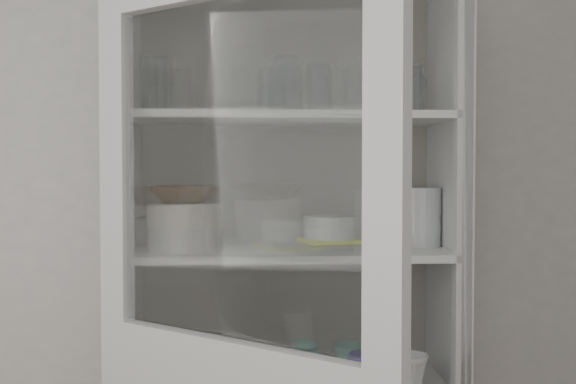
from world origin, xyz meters
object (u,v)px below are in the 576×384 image
(plate_stack_back, at_px, (158,230))
(teal_jar, at_px, (305,359))
(white_ramekin, at_px, (329,227))
(white_canister, at_px, (205,356))
(cream_bowl, at_px, (185,215))
(yellow_trivet, at_px, (329,240))
(terracotta_bowl, at_px, (185,194))
(goblet_1, at_px, (298,93))
(goblet_0, at_px, (165,91))
(glass_platter, at_px, (329,245))
(measuring_cups, at_px, (269,378))
(grey_bowl_stack, at_px, (421,217))
(goblet_2, at_px, (377,89))
(plate_stack_front, at_px, (185,238))
(mug_teal, at_px, (350,359))
(mug_white, at_px, (410,371))
(goblet_3, at_px, (416,93))
(pantry_cabinet, at_px, (287,347))
(mug_blue, at_px, (368,369))

(plate_stack_back, distance_m, teal_jar, 0.62)
(white_ramekin, bearing_deg, plate_stack_back, 161.86)
(white_ramekin, bearing_deg, white_canister, 171.78)
(cream_bowl, distance_m, yellow_trivet, 0.44)
(cream_bowl, height_order, terracotta_bowl, terracotta_bowl)
(yellow_trivet, bearing_deg, cream_bowl, -177.26)
(white_ramekin, relative_size, teal_jar, 1.56)
(goblet_1, relative_size, cream_bowl, 0.72)
(goblet_0, relative_size, glass_platter, 0.50)
(teal_jar, bearing_deg, goblet_1, 100.38)
(measuring_cups, bearing_deg, grey_bowl_stack, 10.53)
(goblet_2, height_order, white_ramekin, goblet_2)
(goblet_0, relative_size, plate_stack_front, 0.77)
(goblet_0, bearing_deg, plate_stack_front, -66.88)
(goblet_0, bearing_deg, goblet_1, -2.23)
(cream_bowl, height_order, mug_teal, cream_bowl)
(goblet_0, xyz_separation_m, plate_stack_front, (0.08, -0.18, -0.45))
(goblet_2, relative_size, mug_white, 1.69)
(goblet_0, xyz_separation_m, grey_bowl_stack, (0.79, -0.11, -0.39))
(goblet_1, bearing_deg, cream_bowl, -154.30)
(plate_stack_front, bearing_deg, mug_teal, 10.54)
(goblet_3, relative_size, terracotta_bowl, 0.75)
(goblet_3, distance_m, glass_platter, 0.56)
(pantry_cabinet, distance_m, grey_bowl_stack, 0.58)
(plate_stack_back, distance_m, white_canister, 0.42)
(goblet_3, bearing_deg, teal_jar, -168.55)
(grey_bowl_stack, relative_size, mug_blue, 1.51)
(yellow_trivet, bearing_deg, white_ramekin, 0.00)
(goblet_3, height_order, plate_stack_front, goblet_3)
(pantry_cabinet, height_order, mug_white, pantry_cabinet)
(goblet_3, relative_size, plate_stack_back, 0.79)
(terracotta_bowl, bearing_deg, plate_stack_back, 118.10)
(cream_bowl, xyz_separation_m, glass_platter, (0.43, 0.02, -0.09))
(cream_bowl, xyz_separation_m, yellow_trivet, (0.43, 0.02, -0.08))
(goblet_2, bearing_deg, grey_bowl_stack, -40.64)
(pantry_cabinet, xyz_separation_m, goblet_0, (-0.38, 0.06, 0.80))
(goblet_1, height_order, measuring_cups, goblet_1)
(pantry_cabinet, distance_m, goblet_3, 0.90)
(goblet_1, relative_size, mug_blue, 1.33)
(pantry_cabinet, xyz_separation_m, cream_bowl, (-0.31, -0.12, 0.42))
(cream_bowl, height_order, measuring_cups, cream_bowl)
(goblet_3, bearing_deg, measuring_cups, -160.56)
(goblet_1, bearing_deg, white_canister, -162.86)
(goblet_1, relative_size, white_canister, 1.21)
(glass_platter, bearing_deg, grey_bowl_stack, 9.99)
(mug_teal, bearing_deg, plate_stack_front, 166.42)
(terracotta_bowl, relative_size, yellow_trivet, 1.32)
(yellow_trivet, relative_size, grey_bowl_stack, 0.88)
(goblet_2, height_order, cream_bowl, goblet_2)
(cream_bowl, relative_size, terracotta_bowl, 1.05)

